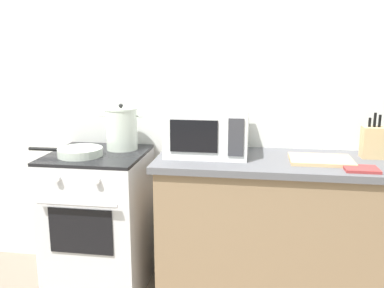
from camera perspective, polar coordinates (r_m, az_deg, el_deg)
name	(u,v)px	position (r m, az deg, el deg)	size (l,w,h in m)	color
back_wall	(205,97)	(2.85, 1.84, 6.50)	(4.40, 0.10, 2.50)	silver
lower_cabinet_right	(293,235)	(2.71, 13.77, -11.99)	(1.64, 0.56, 0.88)	#8C7051
countertop_right	(298,163)	(2.56, 14.30, -2.56)	(1.70, 0.60, 0.04)	#59595E
stove	(100,221)	(2.85, -12.53, -10.26)	(0.60, 0.64, 0.92)	silver
stock_pot	(122,129)	(2.76, -9.64, 2.10)	(0.29, 0.21, 0.30)	silver
frying_pan	(79,152)	(2.65, -15.24, -1.06)	(0.47, 0.27, 0.05)	silver
microwave	(208,131)	(2.58, 2.16, 1.83)	(0.50, 0.37, 0.30)	white
cutting_board	(321,160)	(2.55, 17.28, -2.10)	(0.36, 0.26, 0.02)	tan
knife_block	(373,142)	(2.73, 23.59, 0.25)	(0.13, 0.10, 0.28)	tan
oven_mitt	(361,169)	(2.43, 22.24, -3.20)	(0.18, 0.14, 0.02)	#993333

